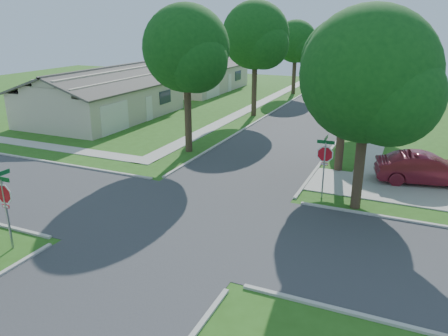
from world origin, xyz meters
TOP-DOWN VIEW (x-y plane):
  - ground at (0.00, 0.00)m, footprint 100.00×100.00m
  - road_ns at (0.00, 0.00)m, footprint 7.00×100.00m
  - sidewalk_ne at (6.10, 26.00)m, footprint 1.20×40.00m
  - sidewalk_nw at (-6.10, 26.00)m, footprint 1.20×40.00m
  - driveway at (7.90, 7.10)m, footprint 8.80×3.60m
  - stop_sign_sw at (-4.70, -4.70)m, footprint 1.05×0.80m
  - stop_sign_ne at (4.70, 4.70)m, footprint 1.05×0.80m
  - tree_e_near at (4.75, 9.01)m, footprint 4.97×4.80m
  - tree_e_mid at (4.76, 21.01)m, footprint 5.59×5.40m
  - tree_e_far at (4.75, 34.01)m, footprint 5.17×5.00m
  - tree_w_near at (-4.64, 9.01)m, footprint 5.38×5.20m
  - tree_w_mid at (-4.64, 21.01)m, footprint 5.80×5.60m
  - tree_w_far at (-4.65, 34.01)m, footprint 4.76×4.60m
  - tree_ne_corner at (6.36, 4.21)m, footprint 5.80×5.60m
  - house_nw_near at (-15.99, 15.00)m, footprint 8.42×13.60m
  - house_nw_far at (-15.99, 32.00)m, footprint 8.42×13.60m
  - car_driveway at (9.07, 8.70)m, footprint 5.04×2.62m
  - car_curb_east at (3.20, 22.87)m, footprint 2.14×4.92m
  - car_curb_west at (-1.20, 32.28)m, footprint 2.12×4.70m

SIDE VIEW (x-z plane):
  - ground at x=0.00m, z-range 0.00..0.00m
  - road_ns at x=0.00m, z-range -0.01..0.01m
  - sidewalk_ne at x=6.10m, z-range 0.00..0.04m
  - sidewalk_nw at x=-6.10m, z-range 0.00..0.04m
  - driveway at x=7.90m, z-range 0.00..0.05m
  - car_curb_west at x=-1.20m, z-range 0.00..1.34m
  - car_driveway at x=9.07m, z-range 0.00..1.58m
  - car_curb_east at x=3.20m, z-range 0.00..1.65m
  - house_nw_near at x=-15.99m, z-range -0.60..3.63m
  - house_nw_far at x=-15.99m, z-range -0.60..3.63m
  - stop_sign_sw at x=-4.70m, z-range 0.54..3.52m
  - stop_sign_ne at x=4.70m, z-range 0.54..3.52m
  - tree_w_far at x=-4.65m, z-range 1.49..9.52m
  - tree_ne_corner at x=6.36m, z-range 1.26..9.92m
  - tree_e_near at x=4.75m, z-range 1.50..9.78m
  - tree_e_far at x=4.75m, z-range 1.62..10.34m
  - tree_w_near at x=-4.64m, z-range 1.63..10.60m
  - tree_e_mid at x=4.76m, z-range 1.64..10.86m
  - tree_w_mid at x=-4.64m, z-range 1.71..11.27m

